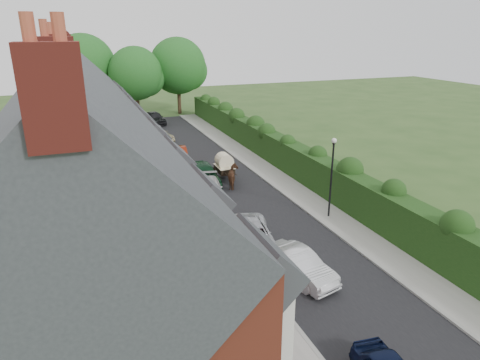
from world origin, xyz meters
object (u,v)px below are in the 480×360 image
object	(u,v)px
car_silver_a	(298,265)
car_grey	(148,124)
car_white	(209,189)
car_beige	(158,136)
horse_cart	(224,164)
car_black	(155,118)
horse	(234,177)
car_silver_b	(249,239)
lamppost	(332,168)
car_red	(177,157)
car_green	(203,173)

from	to	relation	value
car_silver_a	car_grey	distance (m)	34.45
car_white	car_beige	size ratio (longest dim) A/B	0.87
car_white	horse_cart	bearing A→B (deg)	68.13
car_white	car_black	size ratio (longest dim) A/B	0.97
car_beige	horse	size ratio (longest dim) A/B	2.55
car_silver_b	lamppost	bearing A→B (deg)	31.51
car_red	car_white	bearing A→B (deg)	-81.13
car_green	car_red	bearing A→B (deg)	99.81
car_silver_a	car_beige	size ratio (longest dim) A/B	0.83
car_beige	car_red	bearing A→B (deg)	-100.06
car_silver_b	car_red	xyz separation A→B (m)	(0.06, 16.56, -0.02)
lamppost	car_black	distance (m)	32.59
car_black	horse_cart	bearing A→B (deg)	-95.89
lamppost	car_beige	bearing A→B (deg)	105.64
lamppost	car_white	distance (m)	8.92
car_green	horse	xyz separation A→B (m)	(1.84, -1.71, 0.03)
lamppost	car_black	size ratio (longest dim) A/B	1.13
car_silver_b	horse	bearing A→B (deg)	85.57
car_green	car_beige	bearing A→B (deg)	94.56
car_beige	horse_cart	xyz separation A→B (m)	(2.71, -13.46, 0.49)
car_green	car_grey	xyz separation A→B (m)	(-0.87, 20.03, -0.08)
car_green	car_black	xyz separation A→B (m)	(0.53, 23.13, -0.03)
car_silver_a	car_green	distance (m)	14.40
car_green	car_beige	xyz separation A→B (m)	(-0.87, 13.90, -0.10)
car_silver_b	horse_cart	distance (m)	12.08
car_silver_b	car_white	bearing A→B (deg)	98.41
horse	car_white	bearing A→B (deg)	42.72
horse	car_beige	bearing A→B (deg)	-64.99
horse	horse_cart	distance (m)	2.17
car_white	car_black	distance (m)	26.05
horse	horse_cart	bearing A→B (deg)	-74.83
car_silver_a	car_red	distance (m)	19.66
car_grey	car_black	distance (m)	3.40
car_red	horse	bearing A→B (deg)	-62.79
car_white	car_black	world-z (taller)	car_black
car_grey	horse_cart	size ratio (longest dim) A/B	1.72
car_black	car_silver_a	bearing A→B (deg)	-99.37
car_black	lamppost	bearing A→B (deg)	-90.34
car_green	horse	world-z (taller)	horse
car_silver_a	car_white	distance (m)	11.53
lamppost	car_black	xyz separation A→B (m)	(-5.00, 32.10, -2.52)
car_silver_b	horse	distance (m)	10.00
car_white	car_grey	distance (m)	22.93
car_silver_a	horse_cart	size ratio (longest dim) A/B	1.46
car_silver_b	car_beige	xyz separation A→B (m)	(0.00, 25.22, -0.10)
lamppost	car_red	xyz separation A→B (m)	(-6.34, 14.20, -2.51)
car_silver_b	car_black	world-z (taller)	car_silver_b
car_beige	car_black	distance (m)	9.34
car_beige	horse	world-z (taller)	horse
car_white	car_grey	xyz separation A→B (m)	(-0.42, 22.93, 0.09)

